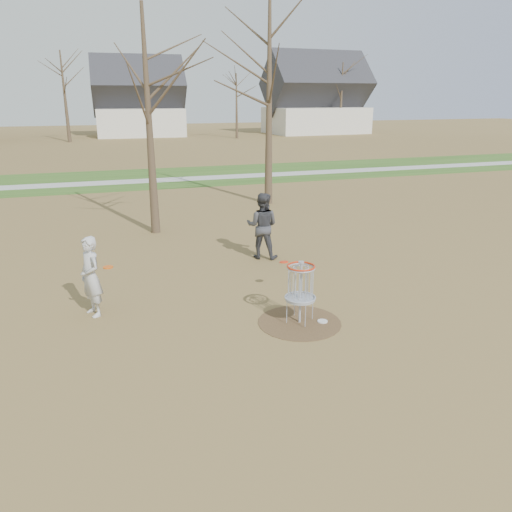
{
  "coord_description": "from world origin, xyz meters",
  "views": [
    {
      "loc": [
        -3.92,
        -9.03,
        4.67
      ],
      "look_at": [
        -0.5,
        1.5,
        1.1
      ],
      "focal_mm": 35.0,
      "sensor_mm": 36.0,
      "label": 1
    }
  ],
  "objects": [
    {
      "name": "footpath",
      "position": [
        0.0,
        20.0,
        0.01
      ],
      "size": [
        160.0,
        1.5,
        0.01
      ],
      "primitive_type": "cube",
      "color": "#9E9E99",
      "rests_on": "green_band"
    },
    {
      "name": "player_throwing",
      "position": [
        0.68,
        4.55,
        0.99
      ],
      "size": [
        1.2,
        1.12,
        1.98
      ],
      "primitive_type": "imported",
      "rotation": [
        0.0,
        0.0,
        2.63
      ],
      "color": "#38383D",
      "rests_on": "ground"
    },
    {
      "name": "discs_in_play",
      "position": [
        -1.67,
        1.68,
        0.96
      ],
      "size": [
        4.33,
        0.33,
        0.38
      ],
      "color": "red",
      "rests_on": "ground"
    },
    {
      "name": "ground",
      "position": [
        0.0,
        0.0,
        0.0
      ],
      "size": [
        160.0,
        160.0,
        0.0
      ],
      "primitive_type": "plane",
      "color": "brown",
      "rests_on": "ground"
    },
    {
      "name": "dirt_circle",
      "position": [
        0.0,
        0.0,
        0.01
      ],
      "size": [
        1.8,
        1.8,
        0.01
      ],
      "primitive_type": "cylinder",
      "color": "#47331E",
      "rests_on": "ground"
    },
    {
      "name": "green_band",
      "position": [
        0.0,
        21.0,
        0.01
      ],
      "size": [
        160.0,
        8.0,
        0.01
      ],
      "primitive_type": "cube",
      "color": "#2D5119",
      "rests_on": "ground"
    },
    {
      "name": "houses_row",
      "position": [
        4.32,
        52.56,
        3.52
      ],
      "size": [
        56.51,
        10.01,
        7.26
      ],
      "color": "silver",
      "rests_on": "ground"
    },
    {
      "name": "disc_grounded",
      "position": [
        0.48,
        -0.13,
        0.02
      ],
      "size": [
        0.22,
        0.22,
        0.02
      ],
      "primitive_type": "cylinder",
      "color": "silver",
      "rests_on": "dirt_circle"
    },
    {
      "name": "disc_golf_basket",
      "position": [
        0.0,
        0.0,
        0.91
      ],
      "size": [
        0.64,
        0.64,
        1.35
      ],
      "color": "#9EA3AD",
      "rests_on": "ground"
    },
    {
      "name": "player_standing",
      "position": [
        -4.2,
        1.8,
        0.9
      ],
      "size": [
        0.67,
        0.78,
        1.8
      ],
      "primitive_type": "imported",
      "rotation": [
        0.0,
        0.0,
        -1.14
      ],
      "color": "#B6B6B6",
      "rests_on": "ground"
    },
    {
      "name": "bare_trees",
      "position": [
        1.78,
        35.79,
        5.35
      ],
      "size": [
        52.62,
        44.98,
        9.0
      ],
      "color": "#382B1E",
      "rests_on": "ground"
    }
  ]
}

